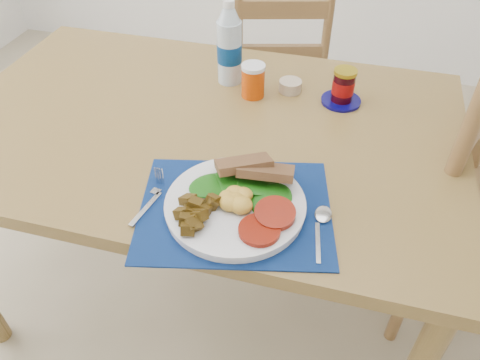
% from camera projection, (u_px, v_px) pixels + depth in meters
% --- Properties ---
extents(ground, '(4.00, 4.00, 0.00)m').
position_uv_depth(ground, '(195.00, 331.00, 1.63)').
color(ground, tan).
rests_on(ground, ground).
extents(table, '(1.40, 0.90, 0.75)m').
position_uv_depth(table, '(203.00, 146.00, 1.33)').
color(table, brown).
rests_on(table, ground).
extents(chair_far, '(0.47, 0.46, 1.04)m').
position_uv_depth(chair_far, '(278.00, 67.00, 1.93)').
color(chair_far, brown).
rests_on(chair_far, ground).
extents(placemat, '(0.48, 0.41, 0.00)m').
position_uv_depth(placemat, '(235.00, 209.00, 1.02)').
color(placemat, '#041032').
rests_on(placemat, table).
extents(breakfast_plate, '(0.30, 0.30, 0.07)m').
position_uv_depth(breakfast_plate, '(232.00, 203.00, 1.01)').
color(breakfast_plate, silver).
rests_on(breakfast_plate, placemat).
extents(fork, '(0.03, 0.16, 0.00)m').
position_uv_depth(fork, '(152.00, 198.00, 1.05)').
color(fork, '#B2B5BA').
rests_on(fork, placemat).
extents(spoon, '(0.04, 0.16, 0.00)m').
position_uv_depth(spoon, '(321.00, 224.00, 0.99)').
color(spoon, '#B2B5BA').
rests_on(spoon, placemat).
extents(water_bottle, '(0.07, 0.07, 0.25)m').
position_uv_depth(water_bottle, '(229.00, 47.00, 1.36)').
color(water_bottle, '#ADBFCC').
rests_on(water_bottle, table).
extents(juice_glass, '(0.07, 0.07, 0.09)m').
position_uv_depth(juice_glass, '(253.00, 81.00, 1.34)').
color(juice_glass, '#BF3B05').
rests_on(juice_glass, table).
extents(ramekin, '(0.07, 0.07, 0.03)m').
position_uv_depth(ramekin, '(290.00, 86.00, 1.38)').
color(ramekin, tan).
rests_on(ramekin, table).
extents(jam_on_saucer, '(0.11, 0.11, 0.10)m').
position_uv_depth(jam_on_saucer, '(343.00, 88.00, 1.32)').
color(jam_on_saucer, '#070552').
rests_on(jam_on_saucer, table).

